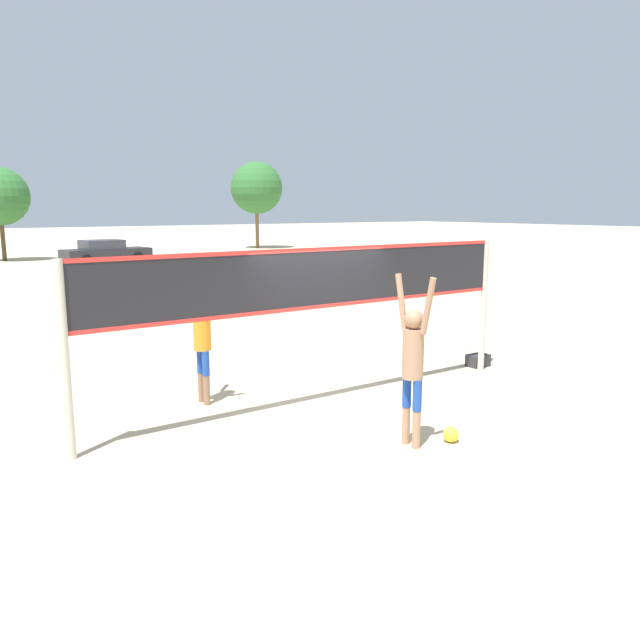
# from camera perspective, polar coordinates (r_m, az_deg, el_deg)

# --- Properties ---
(ground_plane) EXTENTS (200.00, 200.00, 0.00)m
(ground_plane) POSITION_cam_1_polar(r_m,az_deg,el_deg) (10.15, 0.00, -7.75)
(ground_plane) COLOR #C6B28C
(volleyball_net) EXTENTS (7.79, 0.12, 2.53)m
(volleyball_net) POSITION_cam_1_polar(r_m,az_deg,el_deg) (9.75, 0.00, 2.47)
(volleyball_net) COLOR beige
(volleyball_net) RESTS_ON ground_plane
(player_spiker) EXTENTS (0.28, 0.72, 2.29)m
(player_spiker) POSITION_cam_1_polar(r_m,az_deg,el_deg) (8.22, 8.50, -3.38)
(player_spiker) COLOR tan
(player_spiker) RESTS_ON ground_plane
(player_blocker) EXTENTS (0.28, 0.71, 2.19)m
(player_blocker) POSITION_cam_1_polar(r_m,az_deg,el_deg) (10.12, -10.73, -1.23)
(player_blocker) COLOR #8C664C
(player_blocker) RESTS_ON ground_plane
(volleyball) EXTENTS (0.21, 0.21, 0.21)m
(volleyball) POSITION_cam_1_polar(r_m,az_deg,el_deg) (8.77, 11.88, -10.20)
(volleyball) COLOR yellow
(volleyball) RESTS_ON ground_plane
(gear_bag) EXTENTS (0.43, 0.30, 0.24)m
(gear_bag) POSITION_cam_1_polar(r_m,az_deg,el_deg) (12.90, 14.25, -3.60)
(gear_bag) COLOR #2D2D33
(gear_bag) RESTS_ON ground_plane
(parked_car_near) EXTENTS (4.93, 2.32, 1.36)m
(parked_car_near) POSITION_cam_1_polar(r_m,az_deg,el_deg) (37.46, -19.02, 5.81)
(parked_car_near) COLOR #232328
(parked_car_near) RESTS_ON ground_plane
(tree_right_cluster) EXTENTS (4.01, 4.01, 6.67)m
(tree_right_cluster) POSITION_cam_1_polar(r_m,az_deg,el_deg) (49.64, -5.83, 11.92)
(tree_right_cluster) COLOR brown
(tree_right_cluster) RESTS_ON ground_plane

